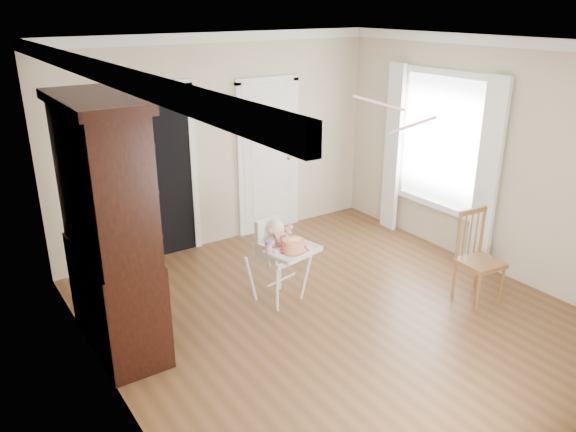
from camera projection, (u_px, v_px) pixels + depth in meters
floor at (340, 319)px, 5.74m from camera, size 5.00×5.00×0.00m
ceiling at (350, 44)px, 4.78m from camera, size 5.00×5.00×0.00m
wall_back at (221, 142)px, 7.20m from camera, size 4.50×0.00×4.50m
wall_left at (105, 249)px, 4.09m from camera, size 0.00×5.00×5.00m
wall_right at (497, 159)px, 6.43m from camera, size 0.00×5.00×5.00m
crown_molding at (350, 51)px, 4.80m from camera, size 4.50×5.00×0.12m
doorway at (156, 172)px, 6.81m from camera, size 1.06×0.05×2.22m
closet_door at (268, 159)px, 7.66m from camera, size 0.96×0.09×2.13m
window_right at (439, 151)px, 7.04m from camera, size 0.13×1.84×2.30m
high_chair at (279, 251)px, 5.91m from camera, size 0.65×0.75×0.93m
baby at (277, 239)px, 5.88m from camera, size 0.29×0.22×0.41m
cake at (294, 245)px, 5.72m from camera, size 0.29×0.29×0.13m
sippy_cup at (269, 247)px, 5.65m from camera, size 0.08×0.08×0.18m
china_cabinet at (109, 229)px, 4.93m from camera, size 0.62×1.38×2.33m
dining_chair at (478, 259)px, 5.99m from camera, size 0.44×0.44×0.99m
streamer at (379, 103)px, 5.18m from camera, size 0.41×0.31×0.15m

